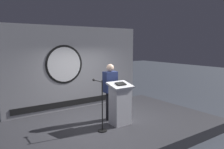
# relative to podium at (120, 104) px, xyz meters

# --- Properties ---
(ground_plane) EXTENTS (40.00, 40.00, 0.00)m
(ground_plane) POSITION_rel_podium_xyz_m (-0.26, 0.33, -0.89)
(ground_plane) COLOR #383D47
(stage_platform) EXTENTS (6.40, 4.00, 0.30)m
(stage_platform) POSITION_rel_podium_xyz_m (-0.26, 0.33, -0.74)
(stage_platform) COLOR #333338
(stage_platform) RESTS_ON ground
(banner_display) EXTENTS (5.01, 0.12, 2.86)m
(banner_display) POSITION_rel_podium_xyz_m (-0.28, 2.18, 0.83)
(banner_display) COLOR #9E9EA3
(banner_display) RESTS_ON stage_platform
(podium) EXTENTS (0.64, 0.50, 1.21)m
(podium) POSITION_rel_podium_xyz_m (0.00, 0.00, 0.00)
(podium) COLOR silver
(podium) RESTS_ON stage_platform
(speaker_person) EXTENTS (0.40, 0.26, 1.68)m
(speaker_person) POSITION_rel_podium_xyz_m (-0.01, 0.48, 0.27)
(speaker_person) COLOR black
(speaker_person) RESTS_ON stage_platform
(microphone_stand) EXTENTS (0.24, 0.59, 1.35)m
(microphone_stand) POSITION_rel_podium_xyz_m (-0.69, -0.09, -0.12)
(microphone_stand) COLOR black
(microphone_stand) RESTS_ON stage_platform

